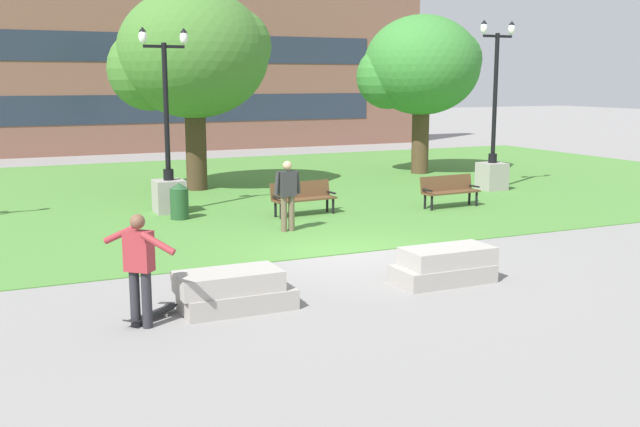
# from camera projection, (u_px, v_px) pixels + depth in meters

# --- Properties ---
(ground_plane) EXTENTS (140.00, 140.00, 0.00)m
(ground_plane) POSITION_uv_depth(u_px,v_px,m) (349.00, 254.00, 15.80)
(ground_plane) COLOR gray
(grass_lawn) EXTENTS (40.00, 20.00, 0.02)m
(grass_lawn) POSITION_uv_depth(u_px,v_px,m) (212.00, 191.00, 24.74)
(grass_lawn) COLOR #4C8438
(grass_lawn) RESTS_ON ground
(concrete_block_center) EXTENTS (1.87, 0.90, 0.64)m
(concrete_block_center) POSITION_uv_depth(u_px,v_px,m) (233.00, 291.00, 11.94)
(concrete_block_center) COLOR #9E9991
(concrete_block_center) RESTS_ON ground
(concrete_block_left) EXTENTS (1.82, 0.90, 0.64)m
(concrete_block_left) POSITION_uv_depth(u_px,v_px,m) (445.00, 266.00, 13.58)
(concrete_block_left) COLOR #9E9991
(concrete_block_left) RESTS_ON ground
(person_skateboarder) EXTENTS (0.85, 1.30, 1.71)m
(person_skateboarder) POSITION_uv_depth(u_px,v_px,m) (139.00, 263.00, 10.98)
(person_skateboarder) COLOR #28282D
(person_skateboarder) RESTS_ON ground
(skateboard) EXTENTS (0.94, 0.76, 0.14)m
(skateboard) POSITION_uv_depth(u_px,v_px,m) (151.00, 315.00, 11.45)
(skateboard) COLOR black
(skateboard) RESTS_ON ground
(park_bench_near_left) EXTENTS (1.83, 0.64, 0.90)m
(park_bench_near_left) POSITION_uv_depth(u_px,v_px,m) (449.00, 189.00, 21.47)
(park_bench_near_left) COLOR brown
(park_bench_near_left) RESTS_ON grass_lawn
(park_bench_near_right) EXTENTS (1.84, 0.69, 0.90)m
(park_bench_near_right) POSITION_uv_depth(u_px,v_px,m) (303.00, 196.00, 20.22)
(park_bench_near_right) COLOR brown
(park_bench_near_right) RESTS_ON grass_lawn
(lamp_post_left) EXTENTS (1.32, 0.80, 4.98)m
(lamp_post_left) POSITION_uv_depth(u_px,v_px,m) (169.00, 176.00, 20.49)
(lamp_post_left) COLOR gray
(lamp_post_left) RESTS_ON grass_lawn
(lamp_post_center) EXTENTS (1.32, 0.80, 5.50)m
(lamp_post_center) POSITION_uv_depth(u_px,v_px,m) (493.00, 157.00, 24.77)
(lamp_post_center) COLOR gray
(lamp_post_center) RESTS_ON grass_lawn
(tree_far_left) EXTENTS (5.14, 4.89, 6.53)m
(tree_far_left) POSITION_uv_depth(u_px,v_px,m) (191.00, 56.00, 24.21)
(tree_far_left) COLOR #42301E
(tree_far_left) RESTS_ON grass_lawn
(tree_far_right) EXTENTS (4.68, 4.46, 6.06)m
(tree_far_right) POSITION_uv_depth(u_px,v_px,m) (420.00, 67.00, 28.63)
(tree_far_right) COLOR #4C3823
(tree_far_right) RESTS_ON grass_lawn
(trash_bin) EXTENTS (0.49, 0.49, 0.96)m
(trash_bin) POSITION_uv_depth(u_px,v_px,m) (179.00, 201.00, 19.61)
(trash_bin) COLOR #234C28
(trash_bin) RESTS_ON grass_lawn
(person_bystander_near_lawn) EXTENTS (0.68, 0.26, 1.71)m
(person_bystander_near_lawn) POSITION_uv_depth(u_px,v_px,m) (288.00, 192.00, 17.94)
(person_bystander_near_lawn) COLOR brown
(person_bystander_near_lawn) RESTS_ON grass_lawn
(building_facade_distant) EXTENTS (27.53, 1.03, 10.30)m
(building_facade_distant) POSITION_uv_depth(u_px,v_px,m) (183.00, 50.00, 38.01)
(building_facade_distant) COLOR brown
(building_facade_distant) RESTS_ON ground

